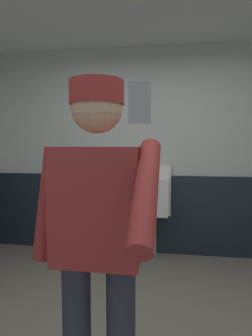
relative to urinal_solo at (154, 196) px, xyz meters
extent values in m
cube|color=silver|center=(-0.06, 0.22, 0.53)|extent=(4.96, 0.12, 2.62)
cube|color=#19232D|center=(-0.06, 0.14, -0.27)|extent=(4.36, 0.03, 1.01)
cube|color=white|center=(0.00, 0.13, 0.05)|extent=(0.40, 0.05, 0.65)
cube|color=white|center=(0.00, -0.04, 0.00)|extent=(0.34, 0.30, 0.45)
cylinder|color=#B7BABF|center=(0.00, 0.12, 0.34)|extent=(0.04, 0.04, 0.24)
cylinder|color=#B7BABF|center=(0.00, 0.09, -0.50)|extent=(0.05, 0.05, 0.55)
cube|color=maroon|center=(-0.14, -2.22, 0.35)|extent=(0.40, 0.24, 0.54)
cylinder|color=maroon|center=(-0.39, -2.22, 0.34)|extent=(0.17, 0.09, 0.56)
cylinder|color=maroon|center=(0.10, -2.44, 0.46)|extent=(0.09, 0.50, 0.39)
sphere|color=#D8AD8C|center=(-0.14, -2.22, 0.80)|extent=(0.24, 0.24, 0.24)
cylinder|color=maroon|center=(-0.14, -2.22, 0.86)|extent=(0.25, 0.25, 0.11)
cube|color=#A5A8B2|center=(0.11, -2.73, 0.74)|extent=(0.06, 0.04, 0.11)
camera|label=1|loc=(0.19, -3.50, 0.63)|focal=30.54mm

